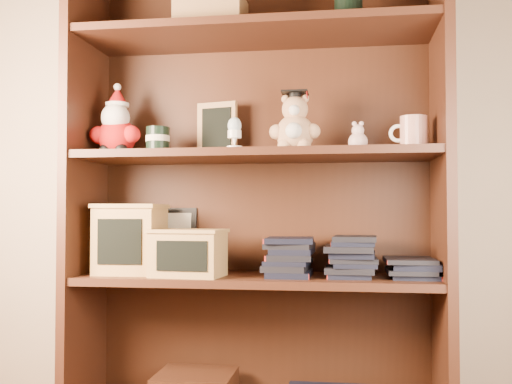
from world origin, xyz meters
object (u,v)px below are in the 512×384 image
at_px(teacher_mug, 413,133).
at_px(bookcase, 257,205).
at_px(grad_teddy_bear, 295,128).
at_px(treats_box, 131,238).

bearing_deg(teacher_mug, bookcase, 174.22).
relative_size(grad_teddy_bear, teacher_mug, 1.69).
height_order(teacher_mug, treats_box, teacher_mug).
relative_size(grad_teddy_bear, treats_box, 0.87).
distance_m(bookcase, grad_teddy_bear, 0.28).
height_order(bookcase, grad_teddy_bear, bookcase).
bearing_deg(treats_box, grad_teddy_bear, -0.52).
xyz_separation_m(bookcase, grad_teddy_bear, (0.13, -0.06, 0.25)).
height_order(grad_teddy_bear, teacher_mug, grad_teddy_bear).
bearing_deg(treats_box, bookcase, 6.99).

